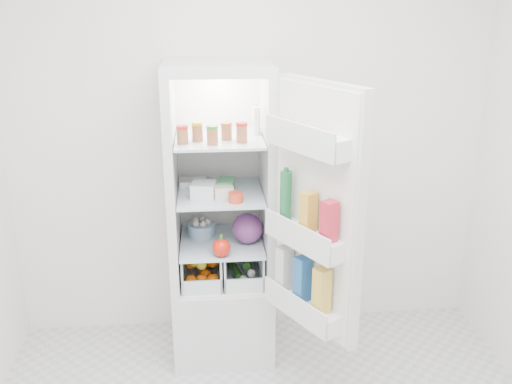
{
  "coord_description": "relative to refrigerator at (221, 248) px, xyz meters",
  "views": [
    {
      "loc": [
        -0.28,
        -1.96,
        2.17
      ],
      "look_at": [
        -0.01,
        0.95,
        1.13
      ],
      "focal_mm": 40.0,
      "sensor_mm": 36.0,
      "label": 1
    }
  ],
  "objects": [
    {
      "name": "crisper_right",
      "position": [
        0.12,
        -0.06,
        -0.06
      ],
      "size": [
        0.23,
        0.46,
        0.22
      ],
      "primitive_type": null,
      "color": "silver",
      "rests_on": "refrigerator"
    },
    {
      "name": "citrus_pile",
      "position": [
        -0.12,
        -0.09,
        -0.08
      ],
      "size": [
        0.2,
        0.31,
        0.16
      ],
      "color": "orange",
      "rests_on": "refrigerator"
    },
    {
      "name": "veg_pile",
      "position": [
        0.13,
        -0.06,
        -0.1
      ],
      "size": [
        0.16,
        0.3,
        0.1
      ],
      "color": "#244D19",
      "rests_on": "refrigerator"
    },
    {
      "name": "shelf_top",
      "position": [
        -0.0,
        -0.06,
        0.71
      ],
      "size": [
        0.49,
        0.53,
        0.02
      ],
      "primitive_type": "cube",
      "color": "silver",
      "rests_on": "refrigerator"
    },
    {
      "name": "tub_green",
      "position": [
        0.03,
        -0.06,
        0.43
      ],
      "size": [
        0.11,
        0.14,
        0.07
      ],
      "primitive_type": "cube",
      "rotation": [
        0.0,
        0.0,
        -0.18
      ],
      "color": "#419052",
      "rests_on": "shelf_mid"
    },
    {
      "name": "crisper_left",
      "position": [
        -0.12,
        -0.06,
        -0.06
      ],
      "size": [
        0.23,
        0.46,
        0.22
      ],
      "primitive_type": null,
      "color": "silver",
      "rests_on": "refrigerator"
    },
    {
      "name": "refrigerator",
      "position": [
        0.0,
        0.0,
        0.0
      ],
      "size": [
        0.6,
        0.6,
        1.8
      ],
      "color": "silver",
      "rests_on": "ground"
    },
    {
      "name": "red_cabbage",
      "position": [
        0.15,
        -0.11,
        0.17
      ],
      "size": [
        0.18,
        0.18,
        0.18
      ],
      "primitive_type": "sphere",
      "color": "#561D4E",
      "rests_on": "shelf_low"
    },
    {
      "name": "shelf_low",
      "position": [
        -0.0,
        -0.06,
        0.07
      ],
      "size": [
        0.49,
        0.53,
        0.01
      ],
      "primitive_type": "cube",
      "color": "silver",
      "rests_on": "refrigerator"
    },
    {
      "name": "condiment_jars",
      "position": [
        -0.04,
        -0.18,
        0.76
      ],
      "size": [
        0.38,
        0.16,
        0.08
      ],
      "color": "#B21919",
      "rests_on": "shelf_top"
    },
    {
      "name": "foil_tray",
      "position": [
        -0.16,
        0.07,
        0.41
      ],
      "size": [
        0.16,
        0.12,
        0.04
      ],
      "primitive_type": "cube",
      "rotation": [
        0.0,
        0.0,
        0.02
      ],
      "color": "silver",
      "rests_on": "shelf_mid"
    },
    {
      "name": "fridge_door",
      "position": [
        0.45,
        -0.6,
        0.43
      ],
      "size": [
        0.42,
        0.56,
        1.3
      ],
      "rotation": [
        0.0,
        0.0,
        2.09
      ],
      "color": "silver",
      "rests_on": "refrigerator"
    },
    {
      "name": "bell_pepper",
      "position": [
        -0.01,
        -0.28,
        0.13
      ],
      "size": [
        0.1,
        0.1,
        0.1
      ],
      "primitive_type": "sphere",
      "color": "red",
      "rests_on": "shelf_low"
    },
    {
      "name": "room_walls",
      "position": [
        0.2,
        -1.25,
        0.93
      ],
      "size": [
        3.02,
        3.02,
        2.61
      ],
      "color": "white",
      "rests_on": "ground"
    },
    {
      "name": "squeeze_bottle",
      "position": [
        0.21,
        -0.03,
        0.8
      ],
      "size": [
        0.05,
        0.05,
        0.16
      ],
      "primitive_type": "cylinder",
      "rotation": [
        0.0,
        0.0,
        -0.2
      ],
      "color": "white",
      "rests_on": "shelf_top"
    },
    {
      "name": "tub_cream",
      "position": [
        0.01,
        -0.13,
        0.42
      ],
      "size": [
        0.12,
        0.12,
        0.06
      ],
      "primitive_type": "cube",
      "rotation": [
        0.0,
        0.0,
        0.1
      ],
      "color": "white",
      "rests_on": "shelf_mid"
    },
    {
      "name": "tub_white",
      "position": [
        -0.1,
        -0.14,
        0.43
      ],
      "size": [
        0.15,
        0.15,
        0.08
      ],
      "primitive_type": "cube",
      "rotation": [
        0.0,
        0.0,
        -0.18
      ],
      "color": "white",
      "rests_on": "shelf_mid"
    },
    {
      "name": "tin_red",
      "position": [
        0.08,
        -0.24,
        0.42
      ],
      "size": [
        0.1,
        0.1,
        0.05
      ],
      "primitive_type": "cylinder",
      "rotation": [
        0.0,
        0.0,
        0.26
      ],
      "color": "red",
      "rests_on": "shelf_mid"
    },
    {
      "name": "mushroom_bowl",
      "position": [
        -0.12,
        0.02,
        0.12
      ],
      "size": [
        0.2,
        0.2,
        0.08
      ],
      "primitive_type": "cylinder",
      "rotation": [
        0.0,
        0.0,
        -0.22
      ],
      "color": "#94BCDE",
      "rests_on": "shelf_low"
    },
    {
      "name": "shelf_mid",
      "position": [
        -0.0,
        -0.06,
        0.38
      ],
      "size": [
        0.49,
        0.53,
        0.02
      ],
      "primitive_type": "cube",
      "color": "silver",
      "rests_on": "refrigerator"
    }
  ]
}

